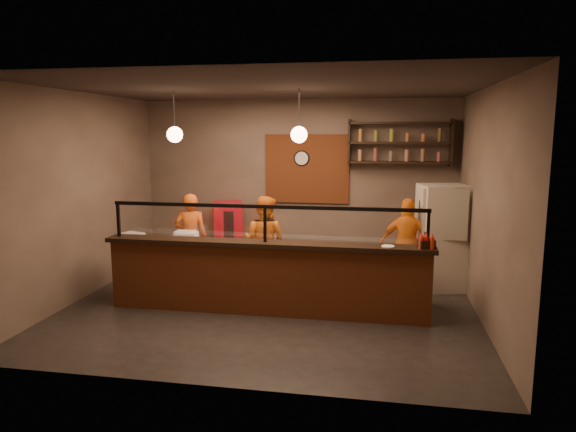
% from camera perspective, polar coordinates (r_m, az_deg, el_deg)
% --- Properties ---
extents(floor, '(6.00, 6.00, 0.00)m').
position_cam_1_polar(floor, '(7.81, -2.01, -10.03)').
color(floor, black).
rests_on(floor, ground).
extents(ceiling, '(6.00, 6.00, 0.00)m').
position_cam_1_polar(ceiling, '(7.40, -2.15, 14.05)').
color(ceiling, '#332B27').
rests_on(ceiling, wall_back).
extents(wall_back, '(6.00, 0.00, 6.00)m').
position_cam_1_polar(wall_back, '(9.88, 0.98, 3.55)').
color(wall_back, '#716052').
rests_on(wall_back, floor).
extents(wall_left, '(0.00, 5.00, 5.00)m').
position_cam_1_polar(wall_left, '(8.59, -22.06, 2.02)').
color(wall_left, '#716052').
rests_on(wall_left, floor).
extents(wall_right, '(0.00, 5.00, 5.00)m').
position_cam_1_polar(wall_right, '(7.42, 21.21, 1.04)').
color(wall_right, '#716052').
rests_on(wall_right, floor).
extents(wall_front, '(6.00, 0.00, 6.00)m').
position_cam_1_polar(wall_front, '(5.06, -8.06, -1.99)').
color(wall_front, '#716052').
rests_on(wall_front, floor).
extents(brick_patch, '(1.60, 0.04, 1.30)m').
position_cam_1_polar(brick_patch, '(9.80, 2.12, 5.26)').
color(brick_patch, '#974721').
rests_on(brick_patch, wall_back).
extents(service_counter, '(4.60, 0.25, 1.00)m').
position_cam_1_polar(service_counter, '(7.38, -2.52, -7.12)').
color(service_counter, '#974721').
rests_on(service_counter, floor).
extents(counter_ledge, '(4.70, 0.37, 0.06)m').
position_cam_1_polar(counter_ledge, '(7.25, -2.55, -3.10)').
color(counter_ledge, black).
rests_on(counter_ledge, service_counter).
extents(worktop_cabinet, '(4.60, 0.75, 0.85)m').
position_cam_1_polar(worktop_cabinet, '(7.87, -1.72, -6.64)').
color(worktop_cabinet, gray).
rests_on(worktop_cabinet, floor).
extents(worktop, '(4.60, 0.75, 0.05)m').
position_cam_1_polar(worktop, '(7.76, -1.74, -3.44)').
color(worktop, silver).
rests_on(worktop, worktop_cabinet).
extents(sneeze_guard, '(4.50, 0.05, 0.52)m').
position_cam_1_polar(sneeze_guard, '(7.19, -2.57, -0.44)').
color(sneeze_guard, white).
rests_on(sneeze_guard, counter_ledge).
extents(wall_shelving, '(1.84, 0.28, 0.85)m').
position_cam_1_polar(wall_shelving, '(9.54, 12.27, 7.96)').
color(wall_shelving, black).
rests_on(wall_shelving, wall_back).
extents(wall_clock, '(0.30, 0.04, 0.30)m').
position_cam_1_polar(wall_clock, '(9.79, 1.54, 6.43)').
color(wall_clock, black).
rests_on(wall_clock, wall_back).
extents(pendant_left, '(0.24, 0.24, 0.77)m').
position_cam_1_polar(pendant_left, '(8.02, -12.47, 8.84)').
color(pendant_left, black).
rests_on(pendant_left, ceiling).
extents(pendant_right, '(0.24, 0.24, 0.77)m').
position_cam_1_polar(pendant_right, '(7.50, 1.23, 9.04)').
color(pendant_right, black).
rests_on(pendant_right, ceiling).
extents(cook_left, '(0.62, 0.47, 1.54)m').
position_cam_1_polar(cook_left, '(9.14, -10.71, -2.33)').
color(cook_left, '#E25915').
rests_on(cook_left, floor).
extents(cook_mid, '(0.88, 0.76, 1.55)m').
position_cam_1_polar(cook_mid, '(8.62, -2.62, -2.87)').
color(cook_mid, '#CC6313').
rests_on(cook_mid, floor).
extents(cook_right, '(0.94, 0.50, 1.53)m').
position_cam_1_polar(cook_right, '(8.67, 13.14, -3.10)').
color(cook_right, orange).
rests_on(cook_right, floor).
extents(fridge, '(0.85, 0.82, 1.74)m').
position_cam_1_polar(fridge, '(8.85, 16.68, -2.28)').
color(fridge, beige).
rests_on(fridge, floor).
extents(red_cooler, '(0.69, 0.66, 1.27)m').
position_cam_1_polar(red_cooler, '(9.98, -6.71, -2.06)').
color(red_cooler, '#B20B1A').
rests_on(red_cooler, floor).
extents(pizza_dough, '(0.62, 0.62, 0.01)m').
position_cam_1_polar(pizza_dough, '(7.88, -3.61, -3.04)').
color(pizza_dough, beige).
rests_on(pizza_dough, worktop).
extents(prep_tub_a, '(0.29, 0.23, 0.15)m').
position_cam_1_polar(prep_tub_a, '(8.16, -11.13, -2.28)').
color(prep_tub_a, white).
rests_on(prep_tub_a, worktop).
extents(prep_tub_b, '(0.30, 0.24, 0.15)m').
position_cam_1_polar(prep_tub_b, '(8.24, -11.35, -2.16)').
color(prep_tub_b, silver).
rests_on(prep_tub_b, worktop).
extents(prep_tub_c, '(0.39, 0.35, 0.16)m').
position_cam_1_polar(prep_tub_c, '(8.22, -16.96, -2.38)').
color(prep_tub_c, silver).
rests_on(prep_tub_c, worktop).
extents(rolling_pin, '(0.31, 0.18, 0.05)m').
position_cam_1_polar(rolling_pin, '(7.91, -5.22, -2.84)').
color(rolling_pin, gold).
rests_on(rolling_pin, worktop).
extents(condiment_caddy, '(0.24, 0.21, 0.11)m').
position_cam_1_polar(condiment_caddy, '(7.06, 15.11, -3.02)').
color(condiment_caddy, black).
rests_on(condiment_caddy, counter_ledge).
extents(pepper_mill, '(0.04, 0.04, 0.20)m').
position_cam_1_polar(pepper_mill, '(7.16, 15.04, -2.51)').
color(pepper_mill, black).
rests_on(pepper_mill, counter_ledge).
extents(small_plate, '(0.21, 0.21, 0.01)m').
position_cam_1_polar(small_plate, '(7.05, 11.04, -3.32)').
color(small_plate, white).
rests_on(small_plate, counter_ledge).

